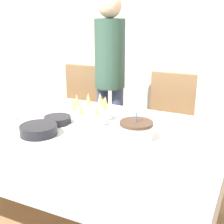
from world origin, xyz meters
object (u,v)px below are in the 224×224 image
at_px(birthday_cake, 136,130).
at_px(plate_stack_main, 39,130).
at_px(dining_chair_far_right, 169,123).
at_px(dining_chair_far_left, 80,110).
at_px(plate_stack_dessert, 57,120).
at_px(champagne_tray, 91,110).
at_px(person_standing, 110,67).

bearing_deg(birthday_cake, plate_stack_main, -160.95).
bearing_deg(birthday_cake, dining_chair_far_right, 92.51).
bearing_deg(plate_stack_main, dining_chair_far_left, 108.85).
xyz_separation_m(birthday_cake, plate_stack_main, (-0.58, -0.20, -0.02)).
bearing_deg(birthday_cake, dining_chair_far_left, 136.64).
xyz_separation_m(dining_chair_far_right, birthday_cake, (0.04, -0.91, 0.27)).
distance_m(birthday_cake, plate_stack_dessert, 0.59).
bearing_deg(dining_chair_far_left, birthday_cake, -43.36).
relative_size(plate_stack_main, plate_stack_dessert, 1.26).
bearing_deg(plate_stack_dessert, champagne_tray, 36.30).
distance_m(dining_chair_far_right, plate_stack_dessert, 1.07).
bearing_deg(plate_stack_dessert, dining_chair_far_left, 112.47).
bearing_deg(champagne_tray, person_standing, 106.41).
distance_m(dining_chair_far_left, person_standing, 0.56).
distance_m(dining_chair_far_right, person_standing, 0.75).
height_order(plate_stack_main, plate_stack_dessert, plate_stack_main).
height_order(birthday_cake, person_standing, person_standing).
height_order(dining_chair_far_left, champagne_tray, dining_chair_far_left).
bearing_deg(person_standing, birthday_cake, -55.90).
xyz_separation_m(dining_chair_far_left, plate_stack_dessert, (0.37, -0.88, 0.23)).
xyz_separation_m(dining_chair_far_left, champagne_tray, (0.55, -0.75, 0.29)).
relative_size(birthday_cake, plate_stack_dessert, 1.10).
bearing_deg(dining_chair_far_right, dining_chair_far_left, 180.00).
height_order(plate_stack_dessert, person_standing, person_standing).
bearing_deg(champagne_tray, dining_chair_far_right, 63.97).
xyz_separation_m(birthday_cake, plate_stack_dessert, (-0.59, 0.02, -0.03)).
bearing_deg(plate_stack_dessert, dining_chair_far_right, 57.99).
xyz_separation_m(champagne_tray, plate_stack_main, (-0.18, -0.36, -0.05)).
bearing_deg(champagne_tray, dining_chair_far_left, 126.61).
bearing_deg(plate_stack_main, dining_chair_far_right, 63.91).
bearing_deg(plate_stack_main, person_standing, 92.60).
distance_m(champagne_tray, plate_stack_main, 0.40).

